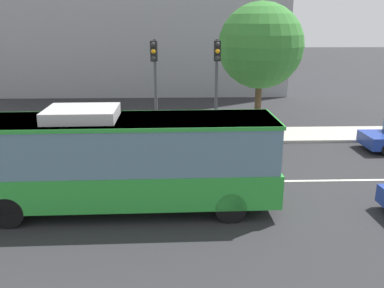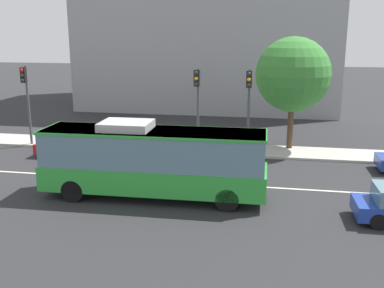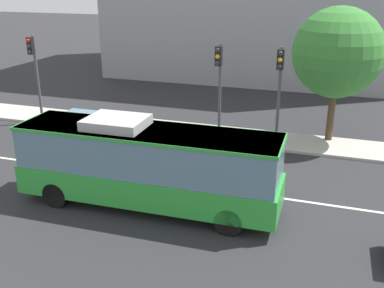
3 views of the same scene
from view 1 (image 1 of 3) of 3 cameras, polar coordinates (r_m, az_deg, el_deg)
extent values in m
plane|color=#28282B|center=(16.96, -19.90, -5.26)|extent=(160.00, 160.00, 0.00)
cube|color=#B2ADA3|center=(22.90, -15.09, 1.03)|extent=(80.00, 2.80, 0.14)
cube|color=silver|center=(16.96, -19.90, -5.24)|extent=(76.00, 0.16, 0.01)
cube|color=green|center=(13.80, -9.41, -5.16)|extent=(10.05, 2.69, 1.10)
cube|color=slate|center=(13.36, -9.68, 0.16)|extent=(9.84, 2.61, 1.58)
cube|color=green|center=(13.17, -9.84, 3.19)|extent=(9.95, 2.66, 0.12)
cube|color=#B2B2B2|center=(13.32, -15.03, 4.07)|extent=(2.23, 1.84, 0.36)
cylinder|color=black|center=(15.02, 4.19, -5.07)|extent=(1.01, 0.32, 1.00)
cylinder|color=black|center=(13.02, 5.37, -8.68)|extent=(1.01, 0.32, 1.00)
cylinder|color=black|center=(15.72, -21.35, -5.21)|extent=(1.01, 0.32, 1.00)
cylinder|color=black|center=(13.83, -24.11, -8.60)|extent=(1.01, 0.32, 1.00)
cylinder|color=black|center=(22.54, 23.62, 0.58)|extent=(0.64, 0.23, 0.64)
cube|color=#B21919|center=(21.05, -25.00, -0.10)|extent=(4.51, 1.83, 0.60)
cube|color=slate|center=(20.80, -24.58, 1.54)|extent=(2.53, 1.67, 0.64)
cylinder|color=black|center=(19.84, -21.83, -1.31)|extent=(0.64, 0.22, 0.64)
cylinder|color=black|center=(21.28, -20.41, 0.04)|extent=(0.64, 0.22, 0.64)
cylinder|color=#47474C|center=(20.71, -5.03, 7.09)|extent=(0.16, 0.16, 5.20)
cube|color=black|center=(20.19, -5.30, 12.70)|extent=(0.34, 0.31, 0.96)
sphere|color=#2D2D2D|center=(20.02, -5.39, 13.58)|extent=(0.22, 0.22, 0.22)
sphere|color=#F9A514|center=(20.04, -5.37, 12.66)|extent=(0.22, 0.22, 0.22)
sphere|color=#2D2D2D|center=(20.07, -5.34, 11.75)|extent=(0.22, 0.22, 0.22)
cylinder|color=#47474C|center=(20.77, 3.36, 7.16)|extent=(0.16, 0.16, 5.20)
cube|color=black|center=(20.25, 3.53, 12.75)|extent=(0.32, 0.28, 0.96)
sphere|color=#2D2D2D|center=(20.08, 3.58, 13.63)|extent=(0.22, 0.22, 0.22)
sphere|color=#F9A514|center=(20.10, 3.56, 12.72)|extent=(0.22, 0.22, 0.22)
sphere|color=#2D2D2D|center=(20.13, 3.55, 11.81)|extent=(0.22, 0.22, 0.22)
cylinder|color=#4C3823|center=(23.27, 9.11, 5.33)|extent=(0.36, 0.36, 3.04)
sphere|color=#387F33|center=(22.85, 9.49, 13.30)|extent=(4.57, 4.57, 4.57)
cube|color=slate|center=(42.40, 10.49, 11.22)|extent=(0.13, 14.81, 1.50)
cube|color=slate|center=(42.21, 10.75, 15.81)|extent=(0.13, 14.81, 1.50)
camera|label=2|loc=(6.96, 149.40, -4.57)|focal=42.27mm
camera|label=3|loc=(5.43, 113.42, 18.66)|focal=42.36mm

